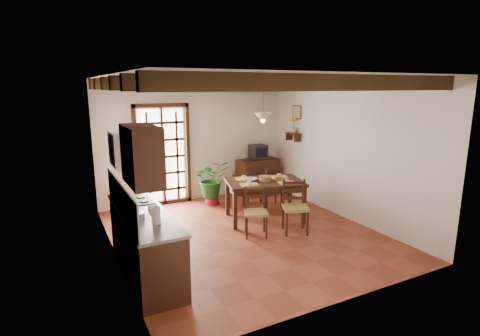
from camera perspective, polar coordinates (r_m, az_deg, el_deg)
ground_plane at (r=6.96m, az=0.78°, el=-10.01°), size 5.00×5.00×0.00m
room_shell at (r=6.49m, az=0.83°, el=5.00°), size 4.52×5.02×2.81m
ceiling_beams at (r=6.43m, az=0.86°, el=12.74°), size 4.50×4.34×0.20m
french_door at (r=8.55m, az=-11.72°, el=2.19°), size 1.26×0.11×2.32m
kitchen_counter at (r=5.63m, az=-14.37°, el=-10.78°), size 0.64×2.25×1.38m
upper_cabinet at (r=4.55m, az=-14.76°, el=1.86°), size 0.35×0.80×0.70m
range_hood at (r=5.78m, az=-17.19°, el=2.72°), size 0.38×0.60×0.54m
counter_items at (r=5.54m, az=-14.85°, el=-5.81°), size 0.50×1.43×0.25m
dining_table at (r=7.48m, az=3.77°, el=-2.72°), size 1.69×1.32×0.81m
chair_near_left at (r=6.81m, az=2.41°, el=-8.03°), size 0.52×0.52×0.87m
chair_near_right at (r=7.02m, az=8.37°, el=-7.30°), size 0.58×0.57×0.97m
chair_far_left at (r=8.23m, az=-0.20°, el=-4.45°), size 0.46×0.45×0.85m
chair_far_right at (r=8.39m, az=4.80°, el=-4.00°), size 0.48×0.47×0.92m
table_setting at (r=7.43m, az=3.79°, el=-1.29°), size 1.09×0.72×0.10m
table_bowl at (r=7.43m, az=1.69°, el=-1.76°), size 0.27×0.27×0.05m
sideboard at (r=9.39m, az=2.74°, el=-1.26°), size 1.06×0.53×0.88m
crt_tv at (r=9.26m, az=2.79°, el=2.52°), size 0.39×0.36×0.33m
fuse_box at (r=9.37m, az=1.82°, el=6.86°), size 0.25×0.03×0.32m
plant_pot at (r=8.60m, az=-4.27°, el=-4.83°), size 0.35×0.35×0.22m
potted_plant at (r=8.48m, az=-4.32°, el=-1.86°), size 2.15×1.89×2.21m
wall_shelf at (r=8.99m, az=8.13°, el=4.98°), size 0.20×0.42×0.20m
shelf_vase at (r=8.98m, az=8.16°, el=5.86°), size 0.15×0.15×0.15m
shelf_flowers at (r=8.96m, az=8.20°, el=7.18°), size 0.14×0.14×0.36m
framed_picture at (r=8.99m, az=8.67°, el=8.41°), size 0.03×0.32×0.32m
pendant_lamp at (r=7.33m, az=3.52°, el=7.88°), size 0.36×0.36×0.84m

